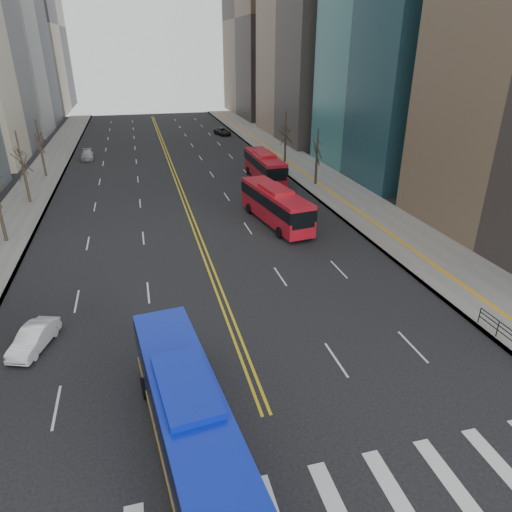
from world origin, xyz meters
TOP-DOWN VIEW (x-y plane):
  - sidewalk_right at (17.50, 45.00)m, footprint 7.00×130.00m
  - sidewalk_left at (-16.50, 45.00)m, footprint 5.00×130.00m
  - centerline at (0.00, 55.00)m, footprint 0.55×100.00m
  - street_trees at (-7.18, 34.55)m, footprint 35.20×47.20m
  - blue_bus at (-3.56, 4.00)m, footprint 3.90×12.31m
  - red_bus_near at (7.54, 28.69)m, footprint 4.11×11.21m
  - red_bus_far at (10.57, 43.41)m, footprint 2.81×10.90m
  - car_white at (-11.01, 13.20)m, footprint 2.49×3.98m
  - car_dark_mid at (9.42, 36.25)m, footprint 2.15×3.84m
  - car_silver at (-11.62, 61.43)m, footprint 1.96×4.44m
  - car_dark_far at (11.57, 76.46)m, footprint 3.00×4.80m

SIDE VIEW (x-z plane):
  - centerline at x=0.00m, z-range 0.00..0.01m
  - sidewalk_right at x=17.50m, z-range 0.00..0.15m
  - sidewalk_left at x=-16.50m, z-range 0.00..0.15m
  - car_dark_mid at x=9.42m, z-range 0.00..1.24m
  - car_dark_far at x=11.57m, z-range 0.00..1.24m
  - car_white at x=-11.01m, z-range 0.00..1.24m
  - car_silver at x=-11.62m, z-range 0.00..1.27m
  - blue_bus at x=-3.56m, z-range 0.09..3.61m
  - red_bus_far at x=10.57m, z-range 0.20..3.66m
  - red_bus_near at x=7.54m, z-range 0.20..3.68m
  - street_trees at x=-7.18m, z-range 1.07..8.67m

